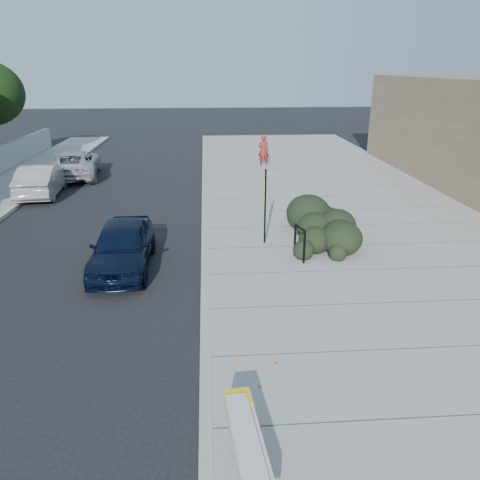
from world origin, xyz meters
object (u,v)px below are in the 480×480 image
(wagon_silver, at_px, (42,180))
(pedestrian, at_px, (263,150))
(bench, at_px, (247,442))
(sedan_navy, at_px, (122,246))
(sign_post, at_px, (265,202))
(suv_silver, at_px, (75,164))
(bike_rack, at_px, (300,240))

(wagon_silver, distance_m, pedestrian, 12.25)
(bench, xyz_separation_m, pedestrian, (2.88, 22.09, 0.38))
(sedan_navy, relative_size, wagon_silver, 0.93)
(bench, bearing_deg, sign_post, 76.41)
(bench, height_order, wagon_silver, wagon_silver)
(sedan_navy, relative_size, pedestrian, 2.36)
(sign_post, bearing_deg, pedestrian, 88.27)
(wagon_silver, bearing_deg, suv_silver, -103.09)
(bench, distance_m, suv_silver, 21.72)
(bench, height_order, sedan_navy, sedan_navy)
(bike_rack, bearing_deg, sign_post, 106.07)
(sedan_navy, xyz_separation_m, suv_silver, (-4.53, 12.52, 0.02))
(sign_post, distance_m, suv_silver, 14.28)
(sign_post, height_order, suv_silver, sign_post)
(suv_silver, bearing_deg, bench, 102.37)
(sedan_navy, height_order, pedestrian, pedestrian)
(sedan_navy, bearing_deg, bike_rack, -1.40)
(bench, xyz_separation_m, wagon_silver, (-8.10, 16.66, 0.08))
(bench, xyz_separation_m, sign_post, (1.37, 9.25, 0.91))
(bike_rack, relative_size, pedestrian, 0.59)
(sedan_navy, distance_m, wagon_silver, 10.18)
(wagon_silver, relative_size, suv_silver, 0.85)
(bench, relative_size, pedestrian, 1.22)
(sedan_navy, relative_size, suv_silver, 0.79)
(wagon_silver, bearing_deg, bike_rack, 134.76)
(wagon_silver, height_order, pedestrian, pedestrian)
(suv_silver, bearing_deg, pedestrian, -178.58)
(wagon_silver, distance_m, suv_silver, 3.75)
(sign_post, height_order, pedestrian, sign_post)
(suv_silver, distance_m, pedestrian, 10.57)
(bench, relative_size, suv_silver, 0.41)
(bike_rack, bearing_deg, sedan_navy, 164.31)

